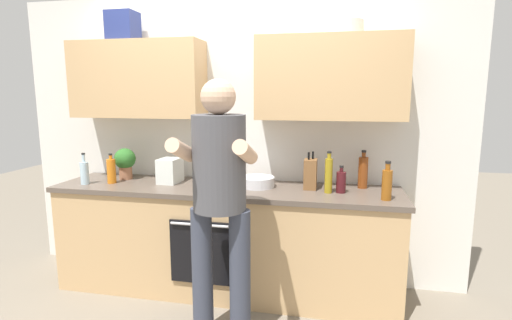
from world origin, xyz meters
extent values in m
plane|color=#756B5B|center=(0.00, 0.00, 0.00)|extent=(12.00, 12.00, 0.00)
cube|color=silver|center=(0.00, 0.36, 1.25)|extent=(4.00, 0.06, 2.50)
cube|color=tan|center=(-0.82, 0.17, 1.77)|extent=(1.16, 0.32, 0.65)
cube|color=tan|center=(0.82, 0.17, 1.77)|extent=(1.16, 0.32, 0.65)
cylinder|color=silver|center=(0.91, 0.17, 2.15)|extent=(0.30, 0.30, 0.10)
cube|color=navy|center=(-0.94, 0.17, 2.22)|extent=(0.24, 0.20, 0.25)
cube|color=tan|center=(0.00, 0.00, 0.43)|extent=(2.80, 0.60, 0.86)
cube|color=brown|center=(0.00, 0.00, 0.88)|extent=(2.84, 0.64, 0.04)
cube|color=black|center=(-0.07, -0.31, 0.45)|extent=(0.56, 0.02, 0.50)
cylinder|color=silver|center=(-0.07, -0.33, 0.68)|extent=(0.52, 0.02, 0.02)
cylinder|color=#383D4C|center=(0.03, -0.67, 0.46)|extent=(0.14, 0.14, 0.92)
cylinder|color=#383D4C|center=(0.29, -0.67, 0.46)|extent=(0.14, 0.14, 0.92)
cylinder|color=#4C4C51|center=(0.16, -0.67, 1.22)|extent=(0.34, 0.34, 0.61)
sphere|color=#D8AD8C|center=(0.16, -0.67, 1.64)|extent=(0.22, 0.22, 0.22)
cylinder|color=#D8AD8C|center=(-0.04, -0.79, 1.31)|extent=(0.09, 0.31, 0.19)
cylinder|color=#D8AD8C|center=(0.36, -0.79, 1.31)|extent=(0.09, 0.31, 0.19)
cylinder|color=silver|center=(-1.18, -0.14, 0.99)|extent=(0.07, 0.07, 0.19)
cylinder|color=silver|center=(-1.18, -0.14, 1.12)|extent=(0.03, 0.03, 0.07)
cylinder|color=black|center=(-1.18, -0.14, 1.16)|extent=(0.03, 0.03, 0.01)
cylinder|color=brown|center=(1.10, 0.19, 1.03)|extent=(0.08, 0.08, 0.25)
cylinder|color=brown|center=(1.10, 0.19, 1.17)|extent=(0.03, 0.03, 0.04)
cylinder|color=black|center=(1.10, 0.19, 1.20)|extent=(0.04, 0.04, 0.02)
cylinder|color=#471419|center=(0.93, 0.00, 0.98)|extent=(0.07, 0.07, 0.16)
cylinder|color=#471419|center=(0.93, 0.00, 1.08)|extent=(0.03, 0.03, 0.04)
cylinder|color=black|center=(0.93, 0.00, 1.10)|extent=(0.03, 0.03, 0.01)
cylinder|color=black|center=(-0.18, -0.08, 1.03)|extent=(0.08, 0.08, 0.26)
cylinder|color=black|center=(-0.18, -0.08, 1.19)|extent=(0.03, 0.03, 0.06)
cylinder|color=black|center=(-0.18, -0.08, 1.23)|extent=(0.04, 0.04, 0.02)
cylinder|color=orange|center=(-0.99, -0.06, 1.00)|extent=(0.07, 0.07, 0.21)
cylinder|color=orange|center=(-0.99, -0.06, 1.12)|extent=(0.03, 0.03, 0.03)
cylinder|color=black|center=(-0.99, -0.06, 1.15)|extent=(0.03, 0.03, 0.01)
cylinder|color=olive|center=(0.84, -0.02, 1.03)|extent=(0.06, 0.06, 0.27)
cylinder|color=olive|center=(0.84, -0.02, 1.19)|extent=(0.03, 0.03, 0.04)
cylinder|color=black|center=(0.84, -0.02, 1.22)|extent=(0.03, 0.03, 0.02)
cylinder|color=#8C4C14|center=(1.25, -0.15, 1.01)|extent=(0.07, 0.07, 0.22)
cylinder|color=#8C4C14|center=(1.25, -0.15, 1.14)|extent=(0.04, 0.04, 0.05)
cylinder|color=black|center=(1.25, -0.15, 1.17)|extent=(0.04, 0.04, 0.02)
cylinder|color=#33598C|center=(-0.03, -0.19, 0.94)|extent=(0.09, 0.09, 0.08)
cylinder|color=silver|center=(0.26, 0.06, 0.94)|extent=(0.28, 0.28, 0.08)
cube|color=brown|center=(0.69, 0.08, 1.02)|extent=(0.10, 0.14, 0.24)
cylinder|color=black|center=(0.68, 0.06, 1.17)|extent=(0.02, 0.02, 0.06)
cylinder|color=black|center=(0.71, 0.10, 1.17)|extent=(0.02, 0.02, 0.06)
cylinder|color=#9E6647|center=(-0.95, 0.11, 0.96)|extent=(0.11, 0.11, 0.11)
sphere|color=#2D6B28|center=(-0.95, 0.11, 1.08)|extent=(0.19, 0.19, 0.19)
cube|color=silver|center=(-0.50, 0.06, 1.00)|extent=(0.17, 0.23, 0.21)
camera|label=1|loc=(0.88, -3.00, 1.65)|focal=27.35mm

